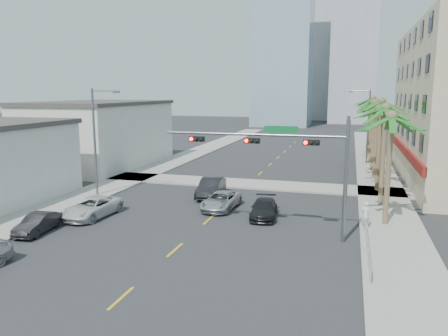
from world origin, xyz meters
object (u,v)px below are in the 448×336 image
(car_parked_mid, at_px, (38,223))
(car_lane_center, at_px, (221,201))
(pedestrian, at_px, (365,215))
(traffic_signal_mast, at_px, (290,155))
(car_parked_far, at_px, (92,207))
(car_lane_left, at_px, (211,188))
(car_lane_right, at_px, (264,209))

(car_parked_mid, xyz_separation_m, car_lane_center, (9.43, 8.58, 0.04))
(car_lane_center, bearing_deg, pedestrian, -10.43)
(traffic_signal_mast, distance_m, pedestrian, 6.64)
(car_parked_far, relative_size, car_lane_left, 1.04)
(car_lane_left, bearing_deg, car_parked_far, -131.99)
(car_parked_far, distance_m, pedestrian, 18.53)
(car_parked_far, bearing_deg, traffic_signal_mast, 2.56)
(traffic_signal_mast, height_order, car_lane_left, traffic_signal_mast)
(car_lane_center, relative_size, pedestrian, 2.67)
(car_parked_mid, height_order, car_lane_left, car_lane_left)
(traffic_signal_mast, height_order, car_lane_right, traffic_signal_mast)
(traffic_signal_mast, bearing_deg, pedestrian, 31.05)
(car_parked_far, height_order, pedestrian, pedestrian)
(traffic_signal_mast, distance_m, car_lane_center, 8.84)
(car_parked_mid, height_order, car_parked_far, car_parked_far)
(car_lane_left, distance_m, pedestrian, 13.51)
(car_lane_left, xyz_separation_m, pedestrian, (12.19, -5.81, 0.23))
(car_parked_mid, height_order, pedestrian, pedestrian)
(traffic_signal_mast, height_order, pedestrian, traffic_signal_mast)
(car_parked_mid, bearing_deg, car_parked_far, 65.96)
(traffic_signal_mast, bearing_deg, car_parked_far, 178.08)
(pedestrian, bearing_deg, car_lane_right, -36.94)
(car_lane_left, height_order, pedestrian, pedestrian)
(car_parked_far, bearing_deg, pedestrian, 11.46)
(traffic_signal_mast, height_order, car_parked_mid, traffic_signal_mast)
(car_lane_center, bearing_deg, car_parked_far, -148.28)
(traffic_signal_mast, relative_size, car_lane_center, 2.39)
(car_lane_left, xyz_separation_m, car_lane_center, (1.91, -3.49, -0.14))
(car_lane_left, relative_size, pedestrian, 2.75)
(car_lane_right, bearing_deg, pedestrian, -15.35)
(pedestrian, bearing_deg, car_parked_mid, -10.24)
(traffic_signal_mast, xyz_separation_m, pedestrian, (4.52, 2.72, -4.04))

